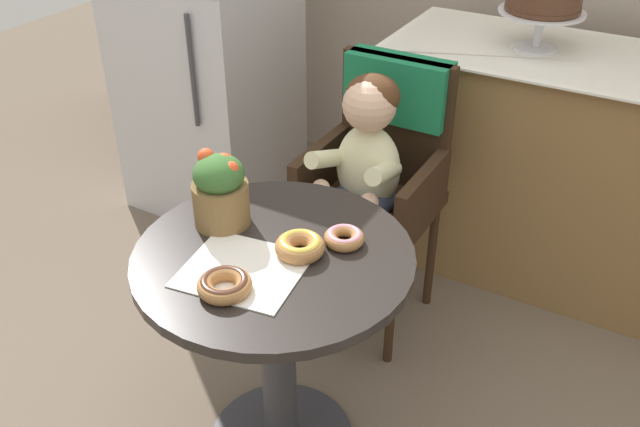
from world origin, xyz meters
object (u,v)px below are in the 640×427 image
Objects in this scene: seated_child at (363,163)px; donut_mid at (224,284)px; donut_front at (300,246)px; flower_vase at (220,190)px; cafe_table at (276,316)px; refrigerator at (204,21)px; donut_side at (344,237)px; wicker_chair at (383,154)px.

seated_child is 5.61× the size of donut_mid.
donut_front is 0.27m from flower_vase.
flower_vase reaches higher than donut_front.
refrigerator is at bearing 133.67° from cafe_table.
donut_side is 0.06× the size of refrigerator.
donut_mid is at bearing -52.84° from flower_vase.
donut_side is (0.18, -0.48, 0.06)m from seated_child.
flower_vase is (-0.18, 0.24, 0.08)m from donut_mid.
wicker_chair is 0.95m from donut_mid.
donut_side is 1.54m from refrigerator.
donut_mid is 0.34m from donut_side.
seated_child is 0.59m from donut_front.
donut_front is 0.23m from donut_mid.
seated_child is 1.13m from refrigerator.
flower_vase is (-0.19, 0.05, 0.31)m from cafe_table.
donut_mid is at bearing -115.97° from donut_side.
flower_vase is at bearing 175.27° from donut_front.
wicker_chair reaches higher than donut_front.
donut_front is at bearing 70.59° from donut_mid.
donut_side is 0.35m from flower_vase.
cafe_table is 0.30m from donut_side.
donut_mid is 0.31m from flower_vase.
cafe_table is 0.99× the size of seated_child.
refrigerator reaches higher than wicker_chair.
cafe_table is 0.25m from donut_front.
wicker_chair is at bearing 78.21° from flower_vase.
wicker_chair reaches higher than donut_side.
wicker_chair is 0.67m from donut_side.
cafe_table is 0.75× the size of wicker_chair.
refrigerator is (-1.11, 1.07, 0.10)m from donut_front.
donut_side is (0.08, 0.10, -0.01)m from donut_front.
seated_child is (-0.05, 0.60, 0.17)m from cafe_table.
wicker_chair is 0.74m from donut_front.
refrigerator reaches higher than donut_side.
donut_front is 1.21× the size of donut_side.
wicker_chair is (-0.05, 0.76, 0.13)m from cafe_table.
donut_front reaches higher than donut_mid.
donut_mid reaches higher than donut_side.
donut_front is 0.98× the size of donut_mid.
cafe_table is at bearing -14.50° from flower_vase.
seated_child is 0.52m from donut_side.
seated_child is at bearing 94.37° from cafe_table.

